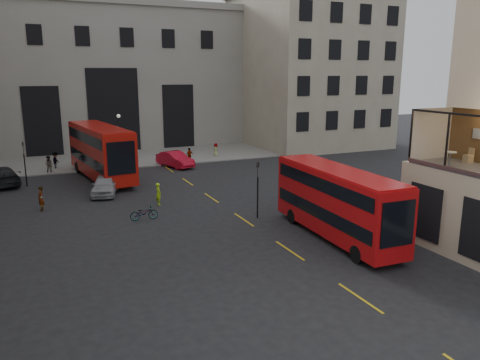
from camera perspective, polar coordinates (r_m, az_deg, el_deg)
name	(u,v)px	position (r m, az deg, el deg)	size (l,w,h in m)	color
ground	(396,289)	(22.50, 18.50, -12.54)	(140.00, 140.00, 0.00)	black
gateway	(105,73)	(63.36, -16.11, 12.40)	(35.00, 10.60, 18.00)	gray
building_right	(307,65)	(64.49, 8.18, 13.66)	(16.60, 18.60, 20.00)	#ACA38A
pavement_far	(115,159)	(54.15, -15.01, 2.52)	(40.00, 12.00, 0.12)	slate
traffic_light_near	(258,182)	(30.59, 2.18, -0.31)	(0.16, 0.20, 3.80)	black
traffic_light_far	(24,158)	(43.27, -24.82, 2.42)	(0.16, 0.20, 3.80)	black
street_lamp_b	(120,143)	(49.88, -14.41, 4.42)	(0.36, 0.36, 5.33)	black
bus_near	(337,200)	(27.45, 11.70, -2.37)	(2.75, 10.38, 4.11)	#B20C0F
bus_far	(100,150)	(43.86, -16.65, 3.58)	(4.29, 12.34, 4.82)	#A8120B
car_a	(105,185)	(38.50, -16.15, -0.59)	(1.81, 4.49, 1.53)	#A0A3A8
car_b	(175,159)	(48.33, -7.93, 2.51)	(1.68, 4.81, 1.58)	#B60B20
car_c	(1,176)	(44.96, -27.16, 0.43)	(2.25, 5.53, 1.61)	black
bicycle	(144,213)	(31.33, -11.63, -3.95)	(0.63, 1.80, 0.95)	gray
cyclist	(158,194)	(34.59, -9.92, -1.68)	(0.60, 0.39, 1.63)	#A1D816
pedestrian_a	(49,165)	(48.12, -22.23, 1.71)	(0.84, 0.66, 1.74)	gray
pedestrian_b	(56,161)	(50.19, -21.53, 2.20)	(1.12, 0.64, 1.73)	gray
pedestrian_c	(190,155)	(50.29, -6.17, 3.00)	(0.96, 0.40, 1.64)	gray
pedestrian_d	(216,150)	(53.86, -2.97, 3.67)	(0.76, 0.50, 1.56)	gray
pedestrian_e	(41,199)	(35.41, -23.12, -2.14)	(0.62, 0.41, 1.71)	gray
cafe_table_far	(450,157)	(26.99, 24.22, 2.62)	(0.63, 0.63, 0.79)	white
cafe_chair_d	(468,158)	(28.56, 26.07, 2.39)	(0.44, 0.44, 0.82)	tan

